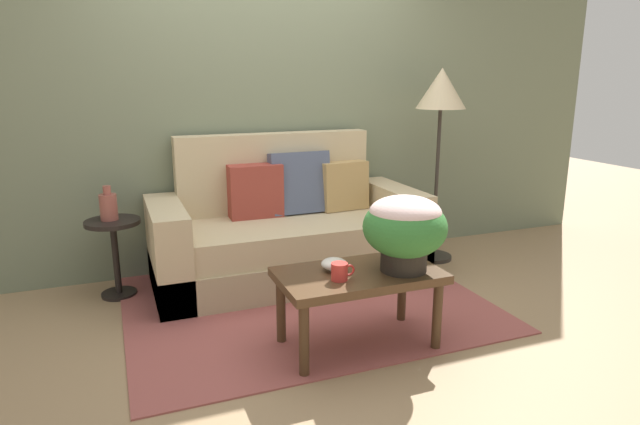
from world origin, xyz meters
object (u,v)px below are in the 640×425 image
object	(u,v)px
couch	(288,234)
coffee_table	(359,282)
side_table	(115,244)
potted_plant	(405,226)
snack_bowl	(334,264)
coffee_mug	(340,272)
floor_lamp	(441,100)
table_vase	(108,206)

from	to	relation	value
couch	coffee_table	size ratio (longest dim) A/B	2.19
side_table	potted_plant	xyz separation A→B (m)	(1.50, -1.35, 0.33)
snack_bowl	side_table	bearing A→B (deg)	132.92
coffee_table	potted_plant	distance (m)	0.41
potted_plant	coffee_mug	world-z (taller)	potted_plant
floor_lamp	coffee_mug	xyz separation A→B (m)	(-1.40, -1.24, -0.82)
potted_plant	table_vase	distance (m)	2.04
coffee_table	potted_plant	xyz separation A→B (m)	(0.24, -0.08, 0.32)
side_table	coffee_mug	bearing A→B (deg)	-50.85
coffee_mug	snack_bowl	xyz separation A→B (m)	(0.03, 0.14, -0.01)
table_vase	floor_lamp	bearing A→B (deg)	-3.01
floor_lamp	potted_plant	size ratio (longest dim) A/B	3.38
floor_lamp	snack_bowl	xyz separation A→B (m)	(-1.37, -1.10, -0.83)
couch	coffee_mug	world-z (taller)	couch
couch	snack_bowl	bearing A→B (deg)	-94.89
floor_lamp	coffee_table	bearing A→B (deg)	-137.12
table_vase	coffee_mug	bearing A→B (deg)	-50.76
coffee_table	snack_bowl	bearing A→B (deg)	153.85
couch	coffee_table	bearing A→B (deg)	-88.72
potted_plant	snack_bowl	world-z (taller)	potted_plant
side_table	table_vase	distance (m)	0.27
coffee_table	coffee_mug	distance (m)	0.20
coffee_table	table_vase	xyz separation A→B (m)	(-1.27, 1.29, 0.26)
potted_plant	floor_lamp	bearing A→B (deg)	50.68
couch	side_table	xyz separation A→B (m)	(-1.23, 0.08, 0.04)
coffee_table	side_table	distance (m)	1.79
coffee_mug	floor_lamp	bearing A→B (deg)	41.57
snack_bowl	coffee_mug	bearing A→B (deg)	-100.17
coffee_mug	table_vase	size ratio (longest dim) A/B	0.57
coffee_mug	table_vase	distance (m)	1.78
couch	potted_plant	bearing A→B (deg)	-78.25
side_table	potted_plant	world-z (taller)	potted_plant
coffee_mug	side_table	bearing A→B (deg)	129.15
side_table	table_vase	world-z (taller)	table_vase
couch	coffee_mug	size ratio (longest dim) A/B	14.84
couch	table_vase	bearing A→B (deg)	175.60
floor_lamp	coffee_mug	distance (m)	2.04
potted_plant	table_vase	size ratio (longest dim) A/B	1.96
coffee_mug	snack_bowl	world-z (taller)	coffee_mug
floor_lamp	snack_bowl	distance (m)	1.95
snack_bowl	table_vase	bearing A→B (deg)	132.96
coffee_mug	coffee_table	bearing A→B (deg)	28.40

